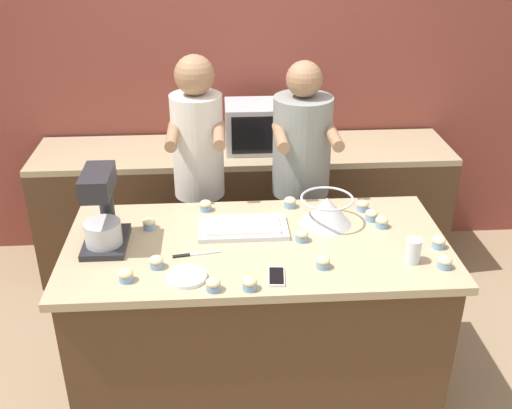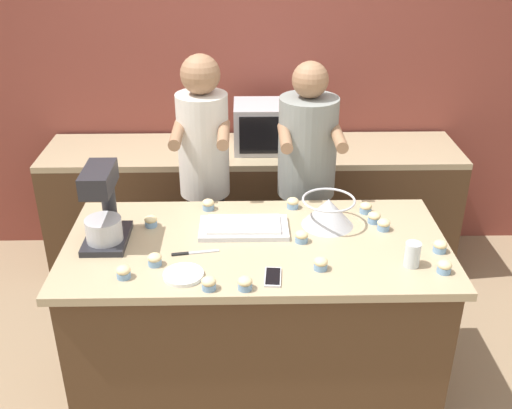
{
  "view_description": "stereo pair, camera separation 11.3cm",
  "coord_description": "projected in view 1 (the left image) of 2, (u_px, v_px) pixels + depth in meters",
  "views": [
    {
      "loc": [
        -0.16,
        -2.45,
        2.39
      ],
      "look_at": [
        0.0,
        0.04,
        1.11
      ],
      "focal_mm": 42.0,
      "sensor_mm": 36.0,
      "label": 1
    },
    {
      "loc": [
        -0.05,
        -2.46,
        2.39
      ],
      "look_at": [
        0.0,
        0.04,
        1.11
      ],
      "focal_mm": 42.0,
      "sensor_mm": 36.0,
      "label": 2
    }
  ],
  "objects": [
    {
      "name": "cupcake_12",
      "position": [
        382.0,
        222.0,
        2.97
      ],
      "size": [
        0.06,
        0.06,
        0.06
      ],
      "color": "#759EC6",
      "rests_on": "island_counter"
    },
    {
      "name": "cupcake_4",
      "position": [
        213.0,
        284.0,
        2.49
      ],
      "size": [
        0.06,
        0.06,
        0.06
      ],
      "color": "#759EC6",
      "rests_on": "island_counter"
    },
    {
      "name": "cupcake_13",
      "position": [
        126.0,
        275.0,
        2.55
      ],
      "size": [
        0.06,
        0.06,
        0.06
      ],
      "color": "#759EC6",
      "rests_on": "island_counter"
    },
    {
      "name": "microwave_oven",
      "position": [
        264.0,
        126.0,
        3.97
      ],
      "size": [
        0.51,
        0.34,
        0.31
      ],
      "color": "#B7B7BC",
      "rests_on": "back_counter"
    },
    {
      "name": "cupcake_11",
      "position": [
        149.0,
        223.0,
        2.96
      ],
      "size": [
        0.06,
        0.06,
        0.06
      ],
      "color": "#759EC6",
      "rests_on": "island_counter"
    },
    {
      "name": "cupcake_6",
      "position": [
        302.0,
        235.0,
        2.86
      ],
      "size": [
        0.06,
        0.06,
        0.06
      ],
      "color": "#759EC6",
      "rests_on": "island_counter"
    },
    {
      "name": "drinking_glass",
      "position": [
        413.0,
        251.0,
        2.68
      ],
      "size": [
        0.07,
        0.07,
        0.12
      ],
      "color": "silver",
      "rests_on": "island_counter"
    },
    {
      "name": "small_plate",
      "position": [
        187.0,
        277.0,
        2.58
      ],
      "size": [
        0.18,
        0.18,
        0.02
      ],
      "color": "white",
      "rests_on": "island_counter"
    },
    {
      "name": "island_counter",
      "position": [
        257.0,
        320.0,
        3.07
      ],
      "size": [
        1.83,
        0.87,
        0.93
      ],
      "color": "#4C331E",
      "rests_on": "ground_plane"
    },
    {
      "name": "mixing_bowl",
      "position": [
        326.0,
        210.0,
        2.99
      ],
      "size": [
        0.27,
        0.27,
        0.15
      ],
      "color": "#BCBCC1",
      "rests_on": "island_counter"
    },
    {
      "name": "cupcake_5",
      "position": [
        445.0,
        262.0,
        2.64
      ],
      "size": [
        0.06,
        0.06,
        0.06
      ],
      "color": "#759EC6",
      "rests_on": "island_counter"
    },
    {
      "name": "person_left",
      "position": [
        200.0,
        186.0,
        3.5
      ],
      "size": [
        0.31,
        0.49,
        1.66
      ],
      "color": "#232328",
      "rests_on": "ground_plane"
    },
    {
      "name": "back_counter",
      "position": [
        244.0,
        207.0,
        4.24
      ],
      "size": [
        2.8,
        0.6,
        0.89
      ],
      "color": "#4C331E",
      "rests_on": "ground_plane"
    },
    {
      "name": "cupcake_3",
      "position": [
        250.0,
        283.0,
        2.5
      ],
      "size": [
        0.06,
        0.06,
        0.06
      ],
      "color": "#759EC6",
      "rests_on": "island_counter"
    },
    {
      "name": "cell_phone",
      "position": [
        276.0,
        277.0,
        2.58
      ],
      "size": [
        0.08,
        0.15,
        0.01
      ],
      "color": "silver",
      "rests_on": "island_counter"
    },
    {
      "name": "back_wall",
      "position": [
        241.0,
        68.0,
        4.14
      ],
      "size": [
        10.0,
        0.06,
        2.7
      ],
      "color": "brown",
      "rests_on": "ground_plane"
    },
    {
      "name": "cupcake_10",
      "position": [
        206.0,
        205.0,
        3.13
      ],
      "size": [
        0.06,
        0.06,
        0.06
      ],
      "color": "#759EC6",
      "rests_on": "island_counter"
    },
    {
      "name": "cupcake_0",
      "position": [
        157.0,
        262.0,
        2.65
      ],
      "size": [
        0.06,
        0.06,
        0.06
      ],
      "color": "#759EC6",
      "rests_on": "island_counter"
    },
    {
      "name": "cupcake_9",
      "position": [
        439.0,
        242.0,
        2.8
      ],
      "size": [
        0.06,
        0.06,
        0.06
      ],
      "color": "#759EC6",
      "rests_on": "island_counter"
    },
    {
      "name": "stand_mixer",
      "position": [
        102.0,
        213.0,
        2.76
      ],
      "size": [
        0.2,
        0.3,
        0.38
      ],
      "color": "#232328",
      "rests_on": "island_counter"
    },
    {
      "name": "cupcake_8",
      "position": [
        372.0,
        215.0,
        3.04
      ],
      "size": [
        0.06,
        0.06,
        0.06
      ],
      "color": "#759EC6",
      "rests_on": "island_counter"
    },
    {
      "name": "baking_tray",
      "position": [
        243.0,
        227.0,
        2.95
      ],
      "size": [
        0.44,
        0.23,
        0.04
      ],
      "color": "silver",
      "rests_on": "island_counter"
    },
    {
      "name": "cupcake_1",
      "position": [
        290.0,
        202.0,
        3.17
      ],
      "size": [
        0.06,
        0.06,
        0.06
      ],
      "color": "#759EC6",
      "rests_on": "island_counter"
    },
    {
      "name": "knife",
      "position": [
        193.0,
        254.0,
        2.75
      ],
      "size": [
        0.22,
        0.05,
        0.01
      ],
      "color": "#BCBCC1",
      "rests_on": "island_counter"
    },
    {
      "name": "person_right",
      "position": [
        300.0,
        190.0,
        3.56
      ],
      "size": [
        0.35,
        0.51,
        1.62
      ],
      "color": "#232328",
      "rests_on": "ground_plane"
    },
    {
      "name": "cupcake_7",
      "position": [
        323.0,
        262.0,
        2.65
      ],
      "size": [
        0.06,
        0.06,
        0.06
      ],
      "color": "#759EC6",
      "rests_on": "island_counter"
    },
    {
      "name": "ground_plane",
      "position": [
        257.0,
        388.0,
        3.28
      ],
      "size": [
        16.0,
        16.0,
        0.0
      ],
      "primitive_type": "plane",
      "color": "#937A5B"
    },
    {
      "name": "cupcake_2",
      "position": [
        363.0,
        205.0,
        3.13
      ],
      "size": [
        0.06,
        0.06,
        0.06
      ],
      "color": "#759EC6",
      "rests_on": "island_counter"
    }
  ]
}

